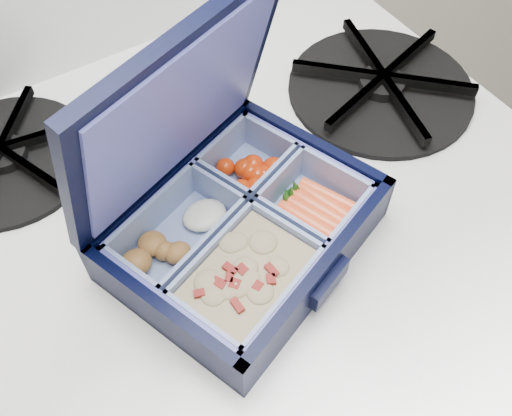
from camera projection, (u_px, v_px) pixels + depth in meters
stove at (242, 366)px, 0.92m from camera, size 0.62×0.62×0.93m
bento_box at (244, 230)px, 0.49m from camera, size 0.26×0.23×0.05m
burner_grate at (382, 82)px, 0.61m from camera, size 0.25×0.25×0.03m
burner_grate_rear at (4, 155)px, 0.56m from camera, size 0.20×0.20×0.02m
fork at (198, 144)px, 0.58m from camera, size 0.12×0.16×0.01m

